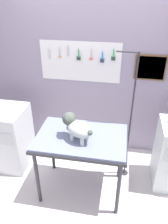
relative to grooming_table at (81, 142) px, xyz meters
name	(u,v)px	position (x,y,z in m)	size (l,w,h in m)	color
ground	(75,206)	(-0.04, -0.29, -0.80)	(4.40, 4.00, 0.04)	silver
rear_wall_panel	(92,80)	(-0.03, 0.99, 0.38)	(4.00, 0.11, 2.30)	#92889F
grooming_table	(81,142)	(0.00, 0.00, 0.00)	(1.08, 0.71, 0.86)	#2D2D33
grooming_arm	(129,125)	(0.55, 0.38, 0.05)	(0.30, 0.11, 1.77)	#2D2D33
dog	(76,127)	(-0.04, -0.06, 0.25)	(0.41, 0.31, 0.31)	silver
counter_left	(1,137)	(-1.26, 0.30, -0.32)	(0.80, 0.58, 0.92)	silver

